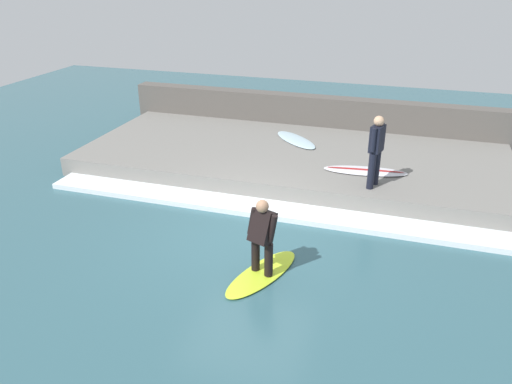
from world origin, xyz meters
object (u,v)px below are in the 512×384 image
surfboard_waiting_near (365,171)px  surfboard_spare (296,140)px  surfboard_riding (262,273)px  surfer_waiting_near (376,148)px  surfer_riding (262,233)px

surfboard_waiting_near → surfboard_spare: (1.66, 2.02, -0.00)m
surfboard_riding → surfboard_spare: size_ratio=1.18×
surfboard_waiting_near → surfboard_spare: bearing=50.6°
surfboard_riding → surfboard_waiting_near: 4.22m
surfboard_spare → surfer_waiting_near: bearing=-137.0°
surfer_riding → surfboard_waiting_near: size_ratio=0.70×
surfboard_riding → surfer_waiting_near: surfer_waiting_near is taller
surfer_waiting_near → surfboard_waiting_near: 1.15m
surfer_waiting_near → surfboard_spare: size_ratio=0.98×
surfboard_waiting_near → surfboard_spare: 2.61m
surfer_riding → surfboard_riding: bearing=0.0°
surfer_waiting_near → surfboard_waiting_near: (0.74, 0.23, -0.84)m
surfer_riding → surfboard_spare: (5.66, 0.76, -0.32)m
surfboard_riding → surfer_riding: surfer_riding is taller
surfer_riding → surfboard_waiting_near: (4.00, -1.26, -0.32)m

